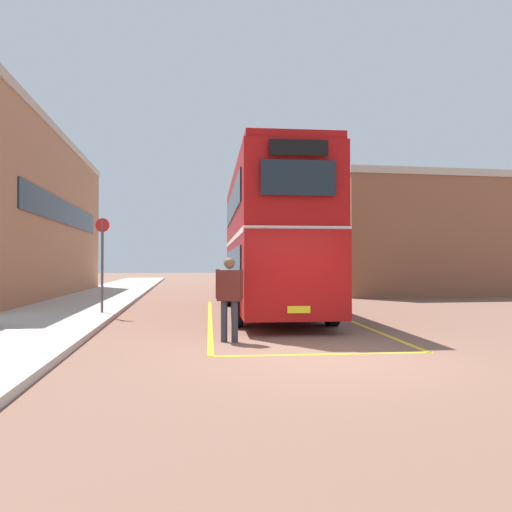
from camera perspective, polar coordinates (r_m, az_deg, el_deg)
ground_plane at (r=22.97m, az=-2.48°, el=-5.08°), size 135.60×135.60×0.00m
sidewalk_left at (r=25.55m, az=-17.78°, el=-4.46°), size 4.00×57.60×0.14m
brick_building_left at (r=25.86m, az=-27.16°, el=4.21°), size 5.24×18.31×7.86m
depot_building_right at (r=32.53m, az=13.75°, el=1.81°), size 8.97×16.31×6.40m
double_decker_bus at (r=15.99m, az=1.63°, el=2.13°), size 3.21×10.52×4.75m
single_deck_bus at (r=35.33m, az=0.67°, el=-0.98°), size 3.42×8.93×3.02m
pedestrian_boarding at (r=10.21m, az=-3.17°, el=-4.35°), size 0.58×0.36×1.79m
bus_stop_sign at (r=15.78m, az=-17.77°, el=-0.02°), size 0.44×0.13×2.95m
bay_marking_yellow at (r=14.16m, az=2.85°, el=-7.65°), size 4.83×12.62×0.01m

